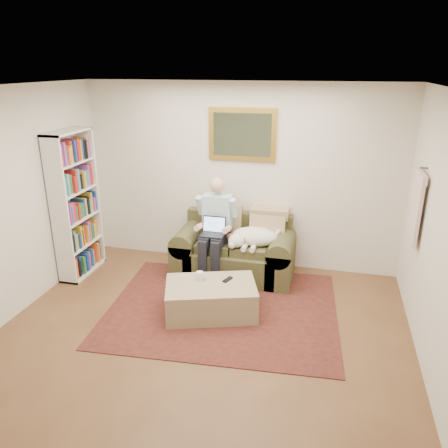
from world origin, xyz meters
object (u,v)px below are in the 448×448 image
at_px(laptop, 213,230).
at_px(seated_man, 214,230).
at_px(sofa, 234,255).
at_px(coffee_mug, 200,276).
at_px(sleeping_dog, 255,237).
at_px(ottoman, 211,299).
at_px(bookshelf, 75,205).

bearing_deg(laptop, seated_man, 90.00).
relative_size(sofa, seated_man, 1.19).
bearing_deg(coffee_mug, sleeping_dog, 61.44).
distance_m(seated_man, laptop, 0.07).
height_order(ottoman, bookshelf, bookshelf).
distance_m(sofa, coffee_mug, 1.03).
distance_m(ottoman, bookshelf, 2.32).
bearing_deg(laptop, sleeping_dog, 13.64).
relative_size(seated_man, sleeping_dog, 2.04).
xyz_separation_m(seated_man, ottoman, (0.21, -0.93, -0.50)).
height_order(seated_man, coffee_mug, seated_man).
relative_size(sofa, bookshelf, 0.82).
distance_m(sofa, sleeping_dog, 0.46).
xyz_separation_m(seated_man, sleeping_dog, (0.54, 0.07, -0.06)).
xyz_separation_m(ottoman, bookshelf, (-2.08, 0.63, 0.81)).
distance_m(sofa, ottoman, 1.09).
bearing_deg(seated_man, sleeping_dog, 7.13).
relative_size(sleeping_dog, ottoman, 0.65).
xyz_separation_m(laptop, coffee_mug, (0.04, -0.78, -0.29)).
bearing_deg(laptop, sofa, 41.02).
bearing_deg(laptop, coffee_mug, -86.73).
relative_size(laptop, ottoman, 0.30).
xyz_separation_m(seated_man, bookshelf, (-1.88, -0.30, 0.31)).
height_order(sleeping_dog, ottoman, sleeping_dog).
height_order(sofa, bookshelf, bookshelf).
bearing_deg(seated_man, sofa, 31.45).
bearing_deg(sofa, laptop, -138.98).
bearing_deg(coffee_mug, bookshelf, 164.17).
distance_m(seated_man, sleeping_dog, 0.55).
distance_m(sleeping_dog, coffee_mug, 1.06).
xyz_separation_m(sleeping_dog, coffee_mug, (-0.50, -0.91, -0.20)).
relative_size(sofa, ottoman, 1.57).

